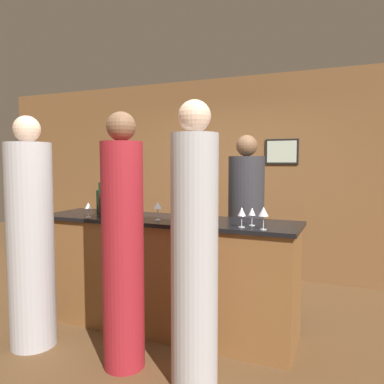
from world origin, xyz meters
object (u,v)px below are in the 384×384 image
bartender (246,231)px  guest_1 (31,241)px  wine_bottle_0 (100,201)px  guest_0 (194,253)px  guest_2 (123,249)px  wine_bottle_1 (102,204)px

bartender → guest_1: size_ratio=0.95×
guest_1 → wine_bottle_0: guest_1 is taller
bartender → wine_bottle_0: bearing=23.5°
guest_0 → wine_bottle_0: guest_0 is taller
guest_1 → guest_0: bearing=0.8°
guest_2 → wine_bottle_1: guest_2 is taller
guest_2 → wine_bottle_1: (-0.63, 0.60, 0.26)m
guest_0 → guest_2: bearing=-179.9°
bartender → wine_bottle_0: bartender is taller
guest_1 → wine_bottle_1: 0.74m
guest_0 → guest_2: guest_0 is taller
bartender → guest_1: 2.11m
guest_0 → guest_1: 1.53m
guest_1 → guest_2: guest_1 is taller
guest_0 → wine_bottle_1: size_ratio=6.43×
guest_2 → wine_bottle_1: 0.91m
guest_2 → wine_bottle_0: size_ratio=6.23×
bartender → guest_2: guest_2 is taller
guest_0 → guest_1: bearing=-179.2°
guest_1 → bartender: bearing=43.8°
wine_bottle_1 → guest_1: bearing=-115.6°
guest_0 → wine_bottle_0: bearing=150.0°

